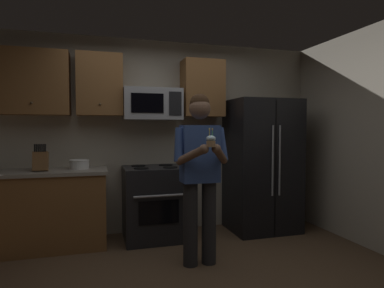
# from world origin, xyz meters

# --- Properties ---
(ground_plane) EXTENTS (6.00, 6.00, 0.00)m
(ground_plane) POSITION_xyz_m (0.00, 0.00, 0.00)
(ground_plane) COLOR brown
(wall_back) EXTENTS (4.40, 0.10, 2.60)m
(wall_back) POSITION_xyz_m (0.00, 1.75, 1.30)
(wall_back) COLOR #B7AD99
(wall_back) RESTS_ON ground
(wall_right) EXTENTS (0.10, 4.40, 2.60)m
(wall_right) POSITION_xyz_m (2.25, 0.30, 1.30)
(wall_right) COLOR #B7AD99
(wall_right) RESTS_ON ground
(oven_range) EXTENTS (0.76, 0.70, 0.93)m
(oven_range) POSITION_xyz_m (-0.15, 1.36, 0.46)
(oven_range) COLOR black
(oven_range) RESTS_ON ground
(microwave) EXTENTS (0.74, 0.41, 0.40)m
(microwave) POSITION_xyz_m (-0.15, 1.48, 1.72)
(microwave) COLOR #9EA0A5
(refrigerator) EXTENTS (0.90, 0.75, 1.80)m
(refrigerator) POSITION_xyz_m (1.35, 1.32, 0.90)
(refrigerator) COLOR black
(refrigerator) RESTS_ON ground
(cabinet_row_upper) EXTENTS (2.78, 0.36, 0.76)m
(cabinet_row_upper) POSITION_xyz_m (-0.72, 1.53, 1.95)
(cabinet_row_upper) COLOR brown
(counter_left) EXTENTS (1.44, 0.66, 0.92)m
(counter_left) POSITION_xyz_m (-1.45, 1.38, 0.46)
(counter_left) COLOR brown
(counter_left) RESTS_ON ground
(knife_block) EXTENTS (0.16, 0.15, 0.32)m
(knife_block) POSITION_xyz_m (-1.47, 1.33, 1.04)
(knife_block) COLOR brown
(knife_block) RESTS_ON counter_left
(bowl_large_white) EXTENTS (0.24, 0.24, 0.11)m
(bowl_large_white) POSITION_xyz_m (-1.05, 1.42, 0.98)
(bowl_large_white) COLOR white
(bowl_large_white) RESTS_ON counter_left
(person) EXTENTS (0.60, 0.48, 1.76)m
(person) POSITION_xyz_m (0.17, 0.42, 1.00)
(person) COLOR #262628
(person) RESTS_ON ground
(cupcake) EXTENTS (0.09, 0.09, 0.17)m
(cupcake) POSITION_xyz_m (0.17, 0.09, 1.29)
(cupcake) COLOR #A87F56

